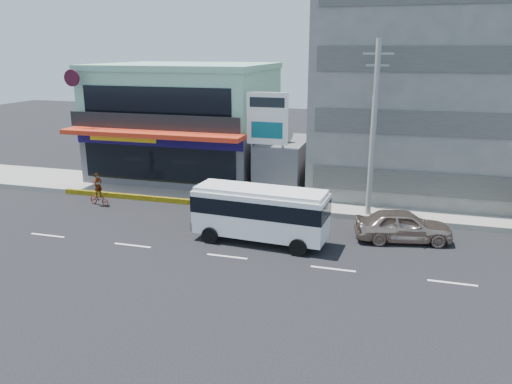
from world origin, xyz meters
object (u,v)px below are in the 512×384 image
at_px(satellite_dish, 282,142).
at_px(utility_pole_near, 373,130).
at_px(sedan, 403,226).
at_px(motorcycle_rider, 99,195).
at_px(shop_building, 187,124).
at_px(minibus, 260,210).
at_px(billboard, 267,125).
at_px(concrete_building, 444,87).

bearing_deg(satellite_dish, utility_pole_near, -30.96).
height_order(utility_pole_near, sedan, utility_pole_near).
relative_size(satellite_dish, motorcycle_rider, 0.73).
bearing_deg(sedan, satellite_dish, 39.12).
bearing_deg(utility_pole_near, satellite_dish, 149.04).
xyz_separation_m(shop_building, sedan, (15.94, -9.54, -3.18)).
relative_size(shop_building, utility_pole_near, 1.24).
xyz_separation_m(minibus, sedan, (6.94, 2.16, -0.86)).
bearing_deg(minibus, utility_pole_near, 45.87).
height_order(billboard, motorcycle_rider, billboard).
xyz_separation_m(minibus, motorcycle_rider, (-11.33, 3.15, -1.00)).
bearing_deg(billboard, sedan, -29.61).
distance_m(satellite_dish, minibus, 9.02).
height_order(concrete_building, utility_pole_near, concrete_building).
distance_m(minibus, sedan, 7.32).
xyz_separation_m(utility_pole_near, sedan, (1.94, -3.00, -4.33)).
xyz_separation_m(satellite_dish, utility_pole_near, (6.00, -3.60, 1.57)).
height_order(billboard, sedan, billboard).
xyz_separation_m(shop_building, utility_pole_near, (14.00, -6.55, 1.15)).
relative_size(utility_pole_near, minibus, 1.46).
height_order(concrete_building, satellite_dish, concrete_building).
xyz_separation_m(shop_building, satellite_dish, (8.00, -2.95, -0.42)).
height_order(minibus, motorcycle_rider, minibus).
distance_m(shop_building, motorcycle_rider, 9.47).
relative_size(concrete_building, utility_pole_near, 1.60).
bearing_deg(shop_building, satellite_dish, -20.21).
bearing_deg(shop_building, motorcycle_rider, -105.28).
distance_m(utility_pole_near, minibus, 7.98).
xyz_separation_m(billboard, sedan, (8.44, -4.80, -4.11)).
xyz_separation_m(shop_building, minibus, (9.00, -11.70, -2.32)).
bearing_deg(concrete_building, motorcycle_rider, -154.71).
relative_size(shop_building, satellite_dish, 8.27).
relative_size(concrete_building, motorcycle_rider, 7.74).
distance_m(billboard, motorcycle_rider, 11.37).
bearing_deg(concrete_building, utility_pole_near, -117.76).
relative_size(billboard, minibus, 1.01).
height_order(billboard, minibus, billboard).
relative_size(satellite_dish, utility_pole_near, 0.15).
bearing_deg(utility_pole_near, sedan, -57.11).
relative_size(billboard, sedan, 1.44).
height_order(shop_building, billboard, shop_building).
distance_m(shop_building, utility_pole_near, 15.50).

